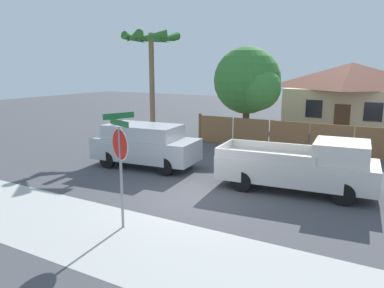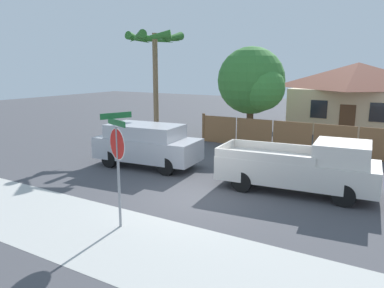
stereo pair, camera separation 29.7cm
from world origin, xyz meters
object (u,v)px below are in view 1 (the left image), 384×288
at_px(red_suv, 145,144).
at_px(orange_pickup, 303,166).
at_px(palm_tree, 151,47).
at_px(oak_tree, 249,82).
at_px(stop_sign, 120,151).
at_px(house, 350,96).

height_order(red_suv, orange_pickup, orange_pickup).
bearing_deg(palm_tree, red_suv, -58.21).
distance_m(oak_tree, orange_pickup, 9.80).
height_order(oak_tree, red_suv, oak_tree).
relative_size(oak_tree, stop_sign, 1.75).
relative_size(palm_tree, stop_sign, 1.97).
xyz_separation_m(palm_tree, orange_pickup, (9.33, -4.40, -4.34)).
height_order(oak_tree, palm_tree, palm_tree).
xyz_separation_m(red_suv, orange_pickup, (6.59, 0.03, -0.10)).
xyz_separation_m(oak_tree, orange_pickup, (5.07, -8.02, -2.45)).
bearing_deg(red_suv, orange_pickup, -5.16).
height_order(orange_pickup, stop_sign, stop_sign).
distance_m(palm_tree, orange_pickup, 11.19).
bearing_deg(orange_pickup, palm_tree, 149.40).
bearing_deg(oak_tree, orange_pickup, -57.72).
xyz_separation_m(house, oak_tree, (-4.69, -6.42, 1.01)).
bearing_deg(house, palm_tree, -131.73).
bearing_deg(orange_pickup, oak_tree, 116.90).
distance_m(house, red_suv, 15.80).
relative_size(house, palm_tree, 1.33).
height_order(house, palm_tree, palm_tree).
bearing_deg(palm_tree, orange_pickup, -25.22).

